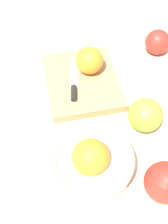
{
  "coord_description": "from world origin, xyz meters",
  "views": [
    {
      "loc": [
        -0.41,
        0.18,
        0.57
      ],
      "look_at": [
        0.01,
        0.11,
        0.04
      ],
      "focal_mm": 48.54,
      "sensor_mm": 36.0,
      "label": 1
    }
  ],
  "objects_px": {
    "cutting_board": "(82,82)",
    "knife": "(74,84)",
    "bowl": "(91,163)",
    "apple_front_right": "(157,42)",
    "apple_mid_center": "(145,115)",
    "orange_on_board": "(89,60)",
    "apple_mid_left": "(165,182)"
  },
  "relations": [
    {
      "from": "cutting_board",
      "to": "orange_on_board",
      "type": "xyz_separation_m",
      "value": [
        0.03,
        -0.02,
        0.05
      ]
    },
    {
      "from": "apple_mid_left",
      "to": "apple_front_right",
      "type": "xyz_separation_m",
      "value": [
        0.41,
        -0.12,
        -0.01
      ]
    },
    {
      "from": "knife",
      "to": "apple_front_right",
      "type": "xyz_separation_m",
      "value": [
        0.11,
        -0.25,
        0.01
      ]
    },
    {
      "from": "bowl",
      "to": "knife",
      "type": "relative_size",
      "value": 1.1
    },
    {
      "from": "bowl",
      "to": "knife",
      "type": "distance_m",
      "value": 0.23
    },
    {
      "from": "apple_mid_left",
      "to": "apple_front_right",
      "type": "height_order",
      "value": "apple_mid_left"
    },
    {
      "from": "knife",
      "to": "orange_on_board",
      "type": "bearing_deg",
      "value": -46.65
    },
    {
      "from": "orange_on_board",
      "to": "apple_front_right",
      "type": "xyz_separation_m",
      "value": [
        0.07,
        -0.21,
        -0.02
      ]
    },
    {
      "from": "knife",
      "to": "apple_front_right",
      "type": "height_order",
      "value": "apple_front_right"
    },
    {
      "from": "apple_mid_left",
      "to": "apple_front_right",
      "type": "distance_m",
      "value": 0.43
    },
    {
      "from": "cutting_board",
      "to": "knife",
      "type": "bearing_deg",
      "value": 128.62
    },
    {
      "from": "bowl",
      "to": "orange_on_board",
      "type": "xyz_separation_m",
      "value": [
        0.28,
        -0.05,
        0.02
      ]
    },
    {
      "from": "bowl",
      "to": "cutting_board",
      "type": "distance_m",
      "value": 0.26
    },
    {
      "from": "orange_on_board",
      "to": "knife",
      "type": "height_order",
      "value": "orange_on_board"
    },
    {
      "from": "cutting_board",
      "to": "knife",
      "type": "distance_m",
      "value": 0.03
    },
    {
      "from": "apple_front_right",
      "to": "apple_mid_center",
      "type": "bearing_deg",
      "value": 155.59
    },
    {
      "from": "bowl",
      "to": "apple_mid_center",
      "type": "xyz_separation_m",
      "value": [
        0.1,
        -0.14,
        -0.0
      ]
    },
    {
      "from": "apple_front_right",
      "to": "apple_mid_left",
      "type": "bearing_deg",
      "value": 163.28
    },
    {
      "from": "orange_on_board",
      "to": "cutting_board",
      "type": "bearing_deg",
      "value": 137.37
    },
    {
      "from": "knife",
      "to": "apple_mid_center",
      "type": "bearing_deg",
      "value": -133.55
    },
    {
      "from": "bowl",
      "to": "apple_front_right",
      "type": "relative_size",
      "value": 2.45
    },
    {
      "from": "bowl",
      "to": "apple_mid_left",
      "type": "xyz_separation_m",
      "value": [
        -0.06,
        -0.13,
        -0.0
      ]
    },
    {
      "from": "apple_front_right",
      "to": "cutting_board",
      "type": "bearing_deg",
      "value": 112.1
    },
    {
      "from": "bowl",
      "to": "apple_front_right",
      "type": "xyz_separation_m",
      "value": [
        0.35,
        -0.25,
        -0.01
      ]
    },
    {
      "from": "orange_on_board",
      "to": "apple_mid_center",
      "type": "height_order",
      "value": "orange_on_board"
    },
    {
      "from": "cutting_board",
      "to": "apple_mid_left",
      "type": "xyz_separation_m",
      "value": [
        -0.32,
        -0.11,
        0.03
      ]
    },
    {
      "from": "cutting_board",
      "to": "apple_mid_left",
      "type": "distance_m",
      "value": 0.34
    },
    {
      "from": "knife",
      "to": "apple_mid_center",
      "type": "distance_m",
      "value": 0.2
    },
    {
      "from": "bowl",
      "to": "knife",
      "type": "height_order",
      "value": "bowl"
    },
    {
      "from": "bowl",
      "to": "cutting_board",
      "type": "relative_size",
      "value": 0.77
    },
    {
      "from": "bowl",
      "to": "knife",
      "type": "bearing_deg",
      "value": -0.19
    },
    {
      "from": "knife",
      "to": "bowl",
      "type": "bearing_deg",
      "value": 179.81
    }
  ]
}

